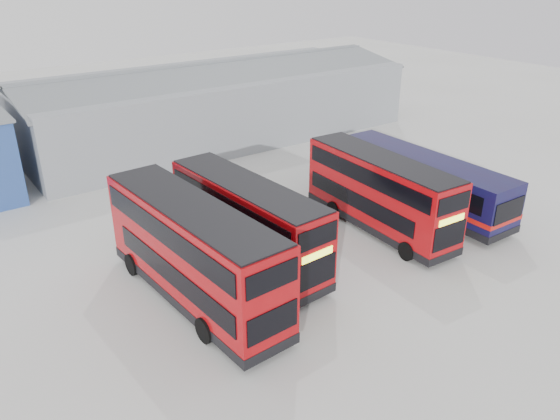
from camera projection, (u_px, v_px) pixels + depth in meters
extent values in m
plane|color=#B0B0AA|center=(282.00, 263.00, 25.86)|extent=(120.00, 120.00, 0.00)
cube|color=gray|center=(215.00, 104.00, 43.78)|extent=(30.00, 12.00, 5.00)
cube|color=slate|center=(232.00, 75.00, 40.57)|extent=(30.50, 6.33, 1.29)
cube|color=slate|center=(196.00, 64.00, 44.68)|extent=(30.50, 6.33, 1.29)
cube|color=#9B080D|center=(193.00, 251.00, 22.10)|extent=(3.00, 10.45, 3.99)
cube|color=black|center=(196.00, 289.00, 22.85)|extent=(3.04, 10.49, 0.44)
cube|color=black|center=(225.00, 255.00, 22.74)|extent=(0.51, 8.75, 0.94)
cube|color=black|center=(172.00, 275.00, 21.31)|extent=(0.51, 8.75, 0.94)
cube|color=black|center=(218.00, 216.00, 22.31)|extent=(0.56, 9.73, 0.94)
cube|color=black|center=(163.00, 234.00, 20.88)|extent=(0.56, 9.73, 0.94)
cube|color=black|center=(138.00, 220.00, 26.00)|extent=(2.21, 0.17, 1.33)
cube|color=black|center=(134.00, 186.00, 25.26)|extent=(2.21, 0.17, 0.94)
cube|color=#EBFF35|center=(136.00, 203.00, 25.64)|extent=(1.77, 0.13, 0.34)
cube|color=black|center=(273.00, 323.00, 18.68)|extent=(2.17, 0.16, 1.08)
cube|color=black|center=(272.00, 279.00, 17.94)|extent=(2.17, 0.16, 0.89)
cube|color=black|center=(190.00, 206.00, 21.26)|extent=(2.84, 10.30, 0.10)
cylinder|color=black|center=(179.00, 249.00, 26.08)|extent=(0.37, 1.04, 1.02)
cylinder|color=black|center=(133.00, 264.00, 24.73)|extent=(0.37, 1.04, 1.02)
cylinder|color=black|center=(256.00, 307.00, 21.70)|extent=(0.37, 1.04, 1.02)
cylinder|color=black|center=(205.00, 330.00, 20.35)|extent=(0.37, 1.04, 1.02)
cube|color=#9B080D|center=(247.00, 221.00, 25.09)|extent=(2.75, 9.58, 3.66)
cube|color=black|center=(248.00, 252.00, 25.78)|extent=(2.79, 9.62, 0.41)
cube|color=black|center=(222.00, 234.00, 24.87)|extent=(0.47, 8.02, 0.86)
cube|color=black|center=(262.00, 220.00, 26.18)|extent=(0.47, 8.02, 0.86)
cube|color=black|center=(225.00, 206.00, 23.97)|extent=(0.51, 8.93, 0.86)
cube|color=black|center=(267.00, 193.00, 25.28)|extent=(0.51, 8.93, 0.86)
cube|color=black|center=(317.00, 273.00, 21.95)|extent=(2.03, 0.15, 1.22)
cube|color=black|center=(318.00, 237.00, 21.27)|extent=(2.03, 0.15, 0.86)
cube|color=#EBFF35|center=(318.00, 255.00, 21.60)|extent=(1.62, 0.12, 0.32)
cube|color=black|center=(194.00, 199.00, 28.66)|extent=(1.99, 0.15, 0.99)
cube|color=black|center=(192.00, 170.00, 27.98)|extent=(1.99, 0.15, 0.81)
cube|color=black|center=(246.00, 184.00, 24.31)|extent=(2.61, 9.44, 0.09)
cylinder|color=black|center=(273.00, 291.00, 22.84)|extent=(0.34, 0.95, 0.94)
cylinder|color=black|center=(312.00, 274.00, 24.08)|extent=(0.34, 0.95, 0.94)
cylinder|color=black|center=(202.00, 241.00, 26.86)|extent=(0.34, 0.95, 0.94)
cylinder|color=black|center=(238.00, 229.00, 28.10)|extent=(0.34, 0.95, 0.94)
cube|color=#9B080D|center=(380.00, 192.00, 28.28)|extent=(2.79, 9.55, 3.64)
cube|color=black|center=(377.00, 220.00, 28.96)|extent=(2.83, 9.58, 0.40)
cube|color=black|center=(358.00, 202.00, 28.17)|extent=(0.51, 7.98, 0.85)
cube|color=black|center=(391.00, 192.00, 29.29)|extent=(0.51, 7.98, 0.85)
cube|color=black|center=(364.00, 176.00, 27.26)|extent=(0.56, 8.88, 0.85)
cube|color=black|center=(398.00, 168.00, 28.38)|extent=(0.56, 8.88, 0.85)
cube|color=black|center=(449.00, 236.00, 24.87)|extent=(2.02, 0.16, 1.21)
cube|color=black|center=(454.00, 204.00, 24.20)|extent=(2.02, 0.16, 0.85)
cube|color=#EBFF35|center=(452.00, 220.00, 24.53)|extent=(1.62, 0.13, 0.31)
cube|color=black|center=(325.00, 174.00, 32.11)|extent=(1.98, 0.16, 0.99)
cube|color=black|center=(326.00, 147.00, 31.43)|extent=(1.98, 0.16, 0.81)
cube|color=black|center=(383.00, 158.00, 27.51)|extent=(2.65, 9.40, 0.09)
cylinder|color=black|center=(407.00, 251.00, 25.94)|extent=(0.34, 0.95, 0.93)
cylinder|color=black|center=(439.00, 240.00, 27.00)|extent=(0.34, 0.95, 0.93)
cylinder|color=black|center=(334.00, 209.00, 30.26)|extent=(0.34, 0.95, 0.93)
cylinder|color=black|center=(364.00, 201.00, 31.32)|extent=(0.34, 0.95, 0.93)
cube|color=#0B0E34|center=(422.00, 179.00, 31.02)|extent=(2.86, 11.28, 2.70)
cube|color=black|center=(420.00, 198.00, 31.51)|extent=(2.90, 11.32, 0.41)
cube|color=#B5130D|center=(421.00, 187.00, 31.22)|extent=(2.89, 11.31, 0.25)
cube|color=black|center=(442.00, 169.00, 31.28)|extent=(0.31, 9.38, 0.97)
cube|color=black|center=(411.00, 179.00, 29.95)|extent=(0.31, 9.38, 0.97)
cube|color=black|center=(356.00, 150.00, 35.16)|extent=(2.29, 0.11, 1.33)
cube|color=black|center=(509.00, 211.00, 26.73)|extent=(2.24, 0.11, 1.12)
cylinder|color=black|center=(386.00, 174.00, 35.12)|extent=(0.36, 1.07, 1.06)
cylinder|color=black|center=(357.00, 182.00, 33.86)|extent=(0.36, 1.07, 1.06)
cylinder|color=black|center=(479.00, 212.00, 29.78)|extent=(0.36, 1.07, 1.06)
cylinder|color=black|center=(449.00, 223.00, 28.52)|extent=(0.36, 1.07, 1.06)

